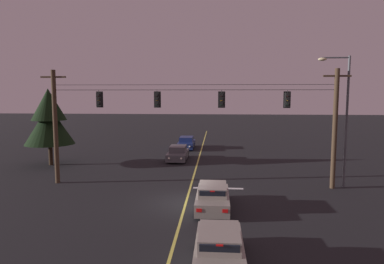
% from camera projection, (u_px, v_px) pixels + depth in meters
% --- Properties ---
extents(ground_plane, '(180.00, 180.00, 0.00)m').
position_uv_depth(ground_plane, '(186.00, 202.00, 20.41)').
color(ground_plane, black).
extents(lane_centre_stripe, '(0.14, 60.00, 0.01)m').
position_uv_depth(lane_centre_stripe, '(196.00, 167.00, 30.08)').
color(lane_centre_stripe, '#D1C64C').
rests_on(lane_centre_stripe, ground).
extents(stop_bar_paint, '(3.40, 0.36, 0.01)m').
position_uv_depth(stop_bar_paint, '(218.00, 188.00, 23.39)').
color(stop_bar_paint, silver).
rests_on(stop_bar_paint, ground).
extents(signal_span_assembly, '(21.09, 0.32, 8.06)m').
position_uv_depth(signal_span_assembly, '(191.00, 126.00, 23.67)').
color(signal_span_assembly, '#423021').
rests_on(signal_span_assembly, ground).
extents(traffic_light_leftmost, '(0.48, 0.41, 1.22)m').
position_uv_depth(traffic_light_leftmost, '(99.00, 99.00, 23.92)').
color(traffic_light_leftmost, black).
extents(traffic_light_left_inner, '(0.48, 0.41, 1.22)m').
position_uv_depth(traffic_light_left_inner, '(157.00, 99.00, 23.62)').
color(traffic_light_left_inner, black).
extents(traffic_light_centre, '(0.48, 0.41, 1.22)m').
position_uv_depth(traffic_light_centre, '(222.00, 100.00, 23.30)').
color(traffic_light_centre, black).
extents(traffic_light_right_inner, '(0.48, 0.41, 1.22)m').
position_uv_depth(traffic_light_right_inner, '(287.00, 100.00, 22.98)').
color(traffic_light_right_inner, black).
extents(car_waiting_near_lane, '(1.80, 4.33, 1.39)m').
position_uv_depth(car_waiting_near_lane, '(213.00, 197.00, 19.19)').
color(car_waiting_near_lane, gray).
rests_on(car_waiting_near_lane, ground).
extents(car_oncoming_lead, '(1.80, 4.42, 1.39)m').
position_uv_depth(car_oncoming_lead, '(178.00, 154.00, 33.32)').
color(car_oncoming_lead, '#4C4C51').
rests_on(car_oncoming_lead, ground).
extents(car_oncoming_trailing, '(1.80, 4.42, 1.39)m').
position_uv_depth(car_oncoming_trailing, '(186.00, 143.00, 40.47)').
color(car_oncoming_trailing, navy).
rests_on(car_oncoming_trailing, ground).
extents(car_waiting_second_near, '(1.80, 4.33, 1.39)m').
position_uv_depth(car_waiting_second_near, '(219.00, 249.00, 12.81)').
color(car_waiting_second_near, gray).
rests_on(car_waiting_second_near, ground).
extents(street_lamp_corner, '(2.11, 0.30, 8.89)m').
position_uv_depth(street_lamp_corner, '(343.00, 111.00, 23.08)').
color(street_lamp_corner, '#4C4F54').
rests_on(street_lamp_corner, ground).
extents(tree_verge_near, '(4.33, 4.33, 6.87)m').
position_uv_depth(tree_verge_near, '(49.00, 119.00, 30.67)').
color(tree_verge_near, '#332316').
rests_on(tree_verge_near, ground).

